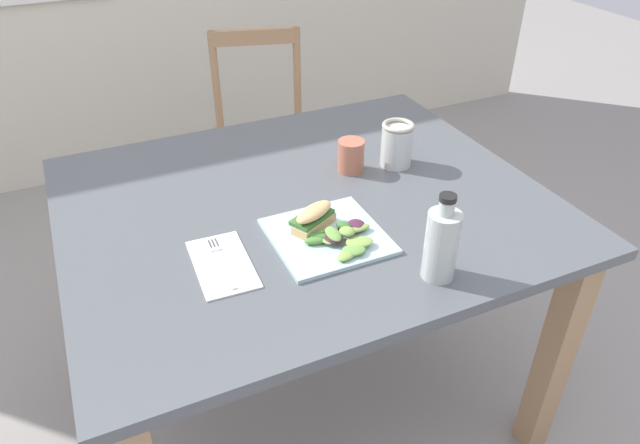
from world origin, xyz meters
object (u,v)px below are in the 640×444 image
at_px(sandwich_half_front, 314,217).
at_px(fork_on_napkin, 220,258).
at_px(plate_lunch, 327,236).
at_px(chair_wooden_far, 263,140).
at_px(dining_table, 306,236).
at_px(bottle_cold_brew, 441,248).
at_px(mason_jar_iced_tea, 397,146).
at_px(cup_extra_side, 351,156).

distance_m(sandwich_half_front, fork_on_napkin, 0.24).
bearing_deg(plate_lunch, chair_wooden_far, 78.61).
bearing_deg(dining_table, sandwich_half_front, -105.31).
bearing_deg(bottle_cold_brew, mason_jar_iced_tea, 69.68).
bearing_deg(cup_extra_side, plate_lunch, -126.44).
distance_m(dining_table, mason_jar_iced_tea, 0.36).
distance_m(chair_wooden_far, bottle_cold_brew, 1.39).
relative_size(chair_wooden_far, bottle_cold_brew, 4.35).
height_order(plate_lunch, bottle_cold_brew, bottle_cold_brew).
bearing_deg(sandwich_half_front, dining_table, 74.69).
bearing_deg(dining_table, chair_wooden_far, 77.76).
distance_m(dining_table, cup_extra_side, 0.25).
distance_m(plate_lunch, fork_on_napkin, 0.25).
bearing_deg(bottle_cold_brew, fork_on_napkin, 149.24).
distance_m(dining_table, chair_wooden_far, 0.97).
xyz_separation_m(fork_on_napkin, bottle_cold_brew, (0.41, -0.24, 0.07)).
bearing_deg(chair_wooden_far, sandwich_half_front, -102.64).
height_order(plate_lunch, sandwich_half_front, sandwich_half_front).
bearing_deg(chair_wooden_far, dining_table, -102.24).
xyz_separation_m(plate_lunch, fork_on_napkin, (-0.25, 0.02, 0.00)).
xyz_separation_m(bottle_cold_brew, cup_extra_side, (0.04, 0.49, -0.03)).
relative_size(bottle_cold_brew, mason_jar_iced_tea, 1.59).
height_order(dining_table, plate_lunch, plate_lunch).
distance_m(chair_wooden_far, sandwich_half_front, 1.15).
relative_size(dining_table, bottle_cold_brew, 6.05).
height_order(bottle_cold_brew, mason_jar_iced_tea, bottle_cold_brew).
bearing_deg(dining_table, plate_lunch, -96.82).
height_order(sandwich_half_front, cup_extra_side, cup_extra_side).
relative_size(plate_lunch, cup_extra_side, 2.84).
xyz_separation_m(dining_table, chair_wooden_far, (0.20, 0.94, -0.18)).
bearing_deg(chair_wooden_far, fork_on_napkin, -113.50).
relative_size(sandwich_half_front, cup_extra_side, 1.38).
height_order(sandwich_half_front, mason_jar_iced_tea, mason_jar_iced_tea).
bearing_deg(mason_jar_iced_tea, sandwich_half_front, -149.23).
distance_m(chair_wooden_far, mason_jar_iced_tea, 0.94).
xyz_separation_m(mason_jar_iced_tea, cup_extra_side, (-0.13, 0.02, -0.01)).
bearing_deg(chair_wooden_far, bottle_cold_brew, -92.95).
relative_size(plate_lunch, sandwich_half_front, 2.05).
bearing_deg(plate_lunch, bottle_cold_brew, -54.82).
bearing_deg(mason_jar_iced_tea, bottle_cold_brew, -110.32).
xyz_separation_m(plate_lunch, cup_extra_side, (0.20, 0.27, 0.04)).
distance_m(mason_jar_iced_tea, cup_extra_side, 0.13).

